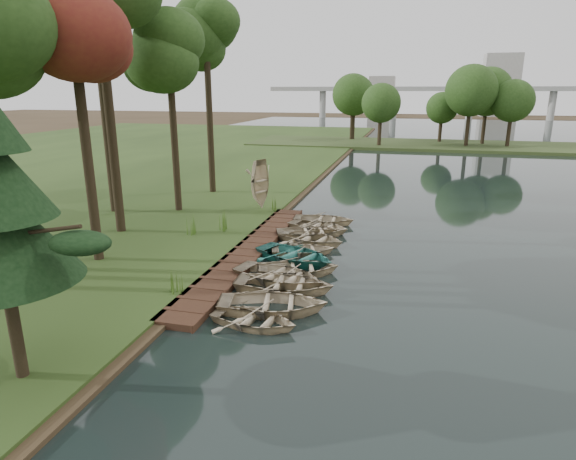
% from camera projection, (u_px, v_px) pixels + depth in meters
% --- Properties ---
extents(ground, '(300.00, 300.00, 0.00)m').
position_uv_depth(ground, '(282.00, 257.00, 22.82)').
color(ground, '#3D2F1D').
extents(boardwalk, '(1.60, 16.00, 0.30)m').
position_uv_depth(boardwalk, '(250.00, 251.00, 23.16)').
color(boardwalk, '#392216').
rests_on(boardwalk, ground).
extents(peninsula, '(50.00, 14.00, 0.45)m').
position_uv_depth(peninsula, '(429.00, 145.00, 67.38)').
color(peninsula, '#34441E').
rests_on(peninsula, ground).
extents(far_trees, '(45.60, 5.60, 8.80)m').
position_uv_depth(far_trees, '(408.00, 99.00, 66.44)').
color(far_trees, black).
rests_on(far_trees, peninsula).
extents(bridge, '(95.90, 4.00, 8.60)m').
position_uv_depth(bridge, '(441.00, 92.00, 129.58)').
color(bridge, '#A5A5A0').
rests_on(bridge, ground).
extents(building_a, '(10.00, 8.00, 18.00)m').
position_uv_depth(building_a, '(500.00, 85.00, 143.45)').
color(building_a, '#A5A5A0').
rests_on(building_a, ground).
extents(building_b, '(8.00, 8.00, 12.00)m').
position_uv_depth(building_b, '(382.00, 95.00, 157.24)').
color(building_b, '#A5A5A0').
rests_on(building_b, ground).
extents(rowboat_0, '(3.29, 2.57, 0.62)m').
position_uv_depth(rowboat_0, '(254.00, 317.00, 15.97)').
color(rowboat_0, tan).
rests_on(rowboat_0, water).
extents(rowboat_1, '(4.35, 3.48, 0.80)m').
position_uv_depth(rowboat_1, '(273.00, 302.00, 16.94)').
color(rowboat_1, tan).
rests_on(rowboat_1, water).
extents(rowboat_2, '(4.02, 2.97, 0.80)m').
position_uv_depth(rowboat_2, '(284.00, 282.00, 18.64)').
color(rowboat_2, tan).
rests_on(rowboat_2, water).
extents(rowboat_3, '(4.57, 3.79, 0.82)m').
position_uv_depth(rowboat_3, '(279.00, 274.00, 19.50)').
color(rowboat_3, tan).
rests_on(rowboat_3, water).
extents(rowboat_4, '(4.06, 3.42, 0.72)m').
position_uv_depth(rowboat_4, '(298.00, 266.00, 20.45)').
color(rowboat_4, tan).
rests_on(rowboat_4, water).
extents(rowboat_5, '(4.79, 4.23, 0.82)m').
position_uv_depth(rowboat_5, '(295.00, 254.00, 21.88)').
color(rowboat_5, '#287066').
rests_on(rowboat_5, water).
extents(rowboat_6, '(3.58, 3.04, 0.63)m').
position_uv_depth(rowboat_6, '(303.00, 248.00, 22.91)').
color(rowboat_6, tan).
rests_on(rowboat_6, water).
extents(rowboat_7, '(4.08, 3.40, 0.73)m').
position_uv_depth(rowboat_7, '(311.00, 237.00, 24.56)').
color(rowboat_7, tan).
rests_on(rowboat_7, water).
extents(rowboat_8, '(4.35, 3.72, 0.76)m').
position_uv_depth(rowboat_8, '(311.00, 230.00, 25.60)').
color(rowboat_8, tan).
rests_on(rowboat_8, water).
extents(rowboat_9, '(4.05, 3.36, 0.73)m').
position_uv_depth(rowboat_9, '(319.00, 225.00, 26.71)').
color(rowboat_9, tan).
rests_on(rowboat_9, water).
extents(rowboat_10, '(3.64, 2.68, 0.73)m').
position_uv_depth(rowboat_10, '(324.00, 218.00, 28.09)').
color(rowboat_10, tan).
rests_on(rowboat_10, water).
extents(stored_rowboat, '(3.79, 3.30, 0.65)m').
position_uv_depth(stored_rowboat, '(261.00, 203.00, 30.84)').
color(stored_rowboat, tan).
rests_on(stored_rowboat, bank).
extents(tree_2, '(3.92, 3.92, 10.97)m').
position_uv_depth(tree_2, '(74.00, 42.00, 19.16)').
color(tree_2, black).
rests_on(tree_2, bank).
extents(tree_4, '(4.79, 4.79, 11.14)m').
position_uv_depth(tree_4, '(169.00, 60.00, 28.09)').
color(tree_4, black).
rests_on(tree_4, bank).
extents(tree_6, '(4.97, 4.97, 12.82)m').
position_uv_depth(tree_6, '(206.00, 41.00, 33.18)').
color(tree_6, black).
rests_on(tree_6, bank).
extents(reeds_0, '(0.60, 0.60, 0.87)m').
position_uv_depth(reeds_0, '(174.00, 282.00, 17.89)').
color(reeds_0, '#3F661E').
rests_on(reeds_0, bank).
extents(reeds_1, '(0.60, 0.60, 1.01)m').
position_uv_depth(reeds_1, '(192.00, 225.00, 25.20)').
color(reeds_1, '#3F661E').
rests_on(reeds_1, bank).
extents(reeds_2, '(0.60, 0.60, 1.15)m').
position_uv_depth(reeds_2, '(222.00, 220.00, 25.96)').
color(reeds_2, '#3F661E').
rests_on(reeds_2, bank).
extents(reeds_3, '(0.60, 0.60, 0.88)m').
position_uv_depth(reeds_3, '(273.00, 204.00, 30.25)').
color(reeds_3, '#3F661E').
rests_on(reeds_3, bank).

